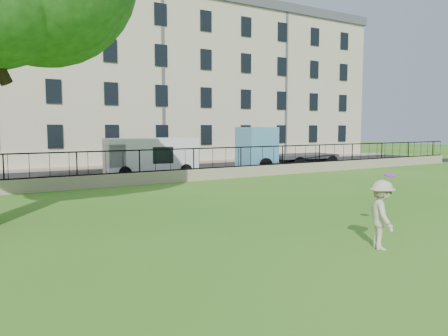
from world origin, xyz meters
TOP-DOWN VIEW (x-y plane):
  - ground at (0.00, 0.00)m, footprint 120.00×120.00m
  - retaining_wall at (0.00, 12.00)m, footprint 50.00×0.40m
  - iron_railing at (0.00, 12.00)m, footprint 50.00×0.05m
  - street at (0.00, 16.70)m, footprint 60.00×9.00m
  - sidewalk at (0.00, 21.90)m, footprint 60.00×1.40m
  - building_row at (0.00, 27.57)m, footprint 56.40×10.40m
  - man at (0.64, -1.82)m, footprint 1.04×1.20m
  - frisbee at (2.17, -0.82)m, footprint 0.34×0.33m
  - white_van at (2.00, 15.40)m, footprint 5.38×2.56m
  - blue_truck at (11.35, 14.40)m, footprint 6.94×3.07m

SIDE VIEW (x-z plane):
  - ground at x=0.00m, z-range 0.00..0.00m
  - street at x=0.00m, z-range 0.00..0.01m
  - sidewalk at x=0.00m, z-range 0.00..0.12m
  - retaining_wall at x=0.00m, z-range 0.00..0.60m
  - man at x=0.64m, z-range 0.00..1.62m
  - white_van at x=2.00m, z-range 0.00..2.18m
  - iron_railing at x=0.00m, z-range 0.59..1.72m
  - blue_truck at x=11.35m, z-range 0.00..2.82m
  - frisbee at x=2.17m, z-range 1.49..1.61m
  - building_row at x=0.00m, z-range 0.02..13.82m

